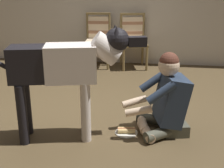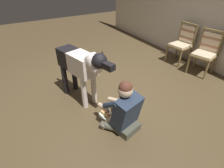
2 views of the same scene
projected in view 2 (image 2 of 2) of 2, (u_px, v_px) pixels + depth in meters
ground_plane at (110, 91)px, 3.61m from camera, size 13.51×13.51×0.00m
back_wall at (210, 10)px, 4.02m from camera, size 7.80×0.10×2.60m
dining_chair_left_of_pair at (183, 42)px, 4.48m from camera, size 0.50×0.50×0.98m
dining_chair_right_of_pair at (206, 50)px, 4.01m from camera, size 0.55×0.55×0.98m
person_sitting_on_floor at (124, 111)px, 2.61m from camera, size 0.71×0.58×0.85m
large_dog at (81, 65)px, 2.99m from camera, size 1.42×0.50×1.11m
hot_dog_on_plate at (106, 114)px, 3.02m from camera, size 0.23×0.23×0.06m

